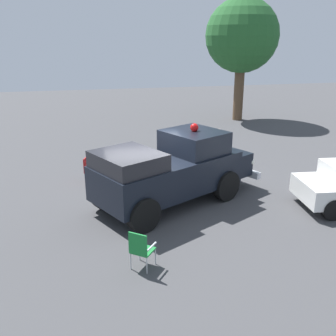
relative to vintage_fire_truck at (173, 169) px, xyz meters
The scene contains 6 objects.
ground_plane 1.56m from the vintage_fire_truck, 159.92° to the right, with size 60.00×60.00×0.00m, color #424244.
vintage_fire_truck is the anchor object (origin of this frame).
lawn_chair_by_car 4.08m from the vintage_fire_truck, 114.45° to the right, with size 0.69×0.69×1.02m.
lawn_chair_spare 3.67m from the vintage_fire_truck, 137.90° to the left, with size 0.64×0.64×1.02m.
spectator_standing 4.18m from the vintage_fire_truck, 49.65° to the left, with size 0.64×0.26×1.68m.
oak_tree_left 14.83m from the vintage_fire_truck, 59.22° to the left, with size 4.60×4.60×7.64m.
Camera 1 is at (-1.82, -11.28, 5.36)m, focal length 41.15 mm.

